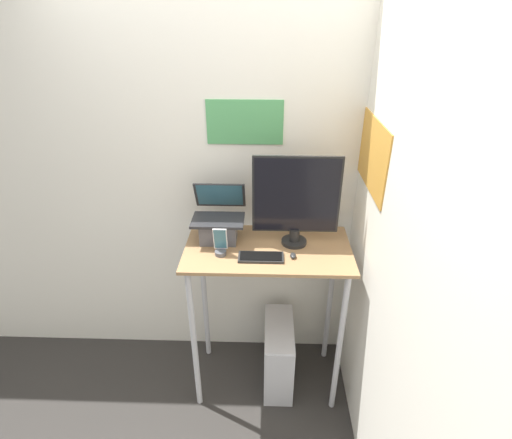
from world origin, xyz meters
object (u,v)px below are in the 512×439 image
at_px(mouse, 293,256).
at_px(laptop, 219,224).
at_px(monitor, 296,201).
at_px(computer_tower, 278,354).
at_px(keyboard, 261,257).
at_px(cell_phone, 220,246).

bearing_deg(mouse, laptop, 157.16).
bearing_deg(monitor, computer_tower, -136.69).
relative_size(keyboard, computer_tower, 0.53).
bearing_deg(cell_phone, computer_tower, 10.85).
xyz_separation_m(laptop, computer_tower, (0.37, -0.09, -0.93)).
bearing_deg(laptop, computer_tower, -13.90).
bearing_deg(laptop, keyboard, -37.78).
bearing_deg(mouse, keyboard, -175.34).
xyz_separation_m(laptop, cell_phone, (0.03, -0.16, -0.05)).
bearing_deg(laptop, mouse, -22.84).
distance_m(laptop, monitor, 0.47).
bearing_deg(keyboard, mouse, 4.66).
relative_size(laptop, mouse, 6.07).
height_order(mouse, computer_tower, mouse).
height_order(monitor, computer_tower, monitor).
distance_m(laptop, mouse, 0.47).
bearing_deg(cell_phone, mouse, -3.18).
xyz_separation_m(monitor, cell_phone, (-0.41, -0.13, -0.21)).
distance_m(monitor, keyboard, 0.36).
bearing_deg(computer_tower, laptop, 166.10).
xyz_separation_m(mouse, cell_phone, (-0.40, 0.02, 0.04)).
xyz_separation_m(laptop, monitor, (0.44, -0.03, 0.17)).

